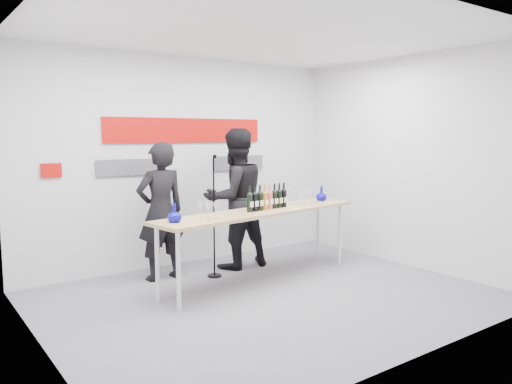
% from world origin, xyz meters
% --- Properties ---
extents(ground, '(5.00, 5.00, 0.00)m').
position_xyz_m(ground, '(0.00, 0.00, 0.00)').
color(ground, slate).
rests_on(ground, ground).
extents(back_wall, '(5.00, 0.04, 3.00)m').
position_xyz_m(back_wall, '(0.00, 2.00, 1.50)').
color(back_wall, silver).
rests_on(back_wall, ground).
extents(signage, '(3.38, 0.02, 0.79)m').
position_xyz_m(signage, '(-0.06, 1.97, 1.81)').
color(signage, '#BA0C08').
rests_on(signage, back_wall).
extents(tasting_table, '(3.13, 1.04, 0.92)m').
position_xyz_m(tasting_table, '(0.32, 0.61, 0.85)').
color(tasting_table, '#D8B374').
rests_on(tasting_table, ground).
extents(wine_bottles, '(0.71, 0.17, 0.33)m').
position_xyz_m(wine_bottles, '(0.43, 0.63, 1.09)').
color(wine_bottles, black).
rests_on(wine_bottles, tasting_table).
extents(decanter_left, '(0.16, 0.16, 0.21)m').
position_xyz_m(decanter_left, '(-0.98, 0.48, 1.03)').
color(decanter_left, '#0A0898').
rests_on(decanter_left, tasting_table).
extents(decanter_right, '(0.16, 0.16, 0.21)m').
position_xyz_m(decanter_right, '(1.60, 0.84, 1.03)').
color(decanter_right, '#0A0898').
rests_on(decanter_right, tasting_table).
extents(glasses_left, '(0.19, 0.24, 0.18)m').
position_xyz_m(glasses_left, '(-0.54, 0.49, 1.01)').
color(glasses_left, silver).
rests_on(glasses_left, tasting_table).
extents(glasses_right, '(0.38, 0.26, 0.18)m').
position_xyz_m(glasses_right, '(1.16, 0.73, 1.01)').
color(glasses_right, silver).
rests_on(glasses_right, tasting_table).
extents(presenter_left, '(0.66, 0.44, 1.80)m').
position_xyz_m(presenter_left, '(-0.71, 1.41, 0.90)').
color(presenter_left, black).
rests_on(presenter_left, ground).
extents(presenter_right, '(0.99, 0.78, 1.98)m').
position_xyz_m(presenter_right, '(0.41, 1.35, 0.99)').
color(presenter_right, black).
rests_on(presenter_right, ground).
extents(mic_stand, '(0.19, 0.19, 1.64)m').
position_xyz_m(mic_stand, '(-0.09, 1.10, 0.50)').
color(mic_stand, black).
rests_on(mic_stand, ground).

